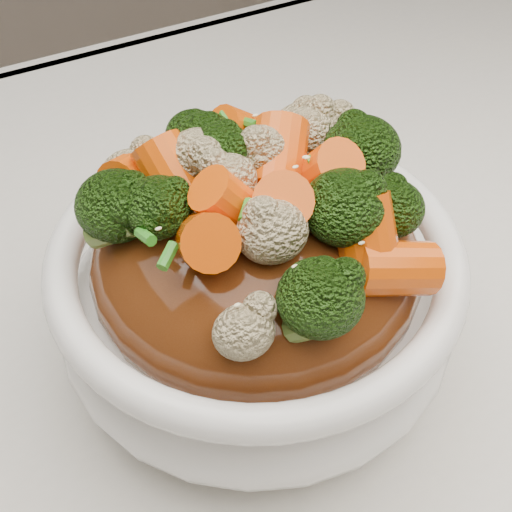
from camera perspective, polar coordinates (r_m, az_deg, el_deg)
tablecloth at (r=0.49m, az=5.40°, el=-6.06°), size 1.20×0.80×0.04m
bowl at (r=0.42m, az=0.00°, el=-3.32°), size 0.30×0.30×0.09m
sauce_base at (r=0.40m, az=0.00°, el=-0.32°), size 0.24×0.24×0.10m
carrots at (r=0.35m, az=0.00°, el=7.25°), size 0.24×0.24×0.05m
broccoli at (r=0.36m, az=0.00°, el=7.11°), size 0.24×0.24×0.05m
cauliflower at (r=0.36m, az=0.00°, el=6.84°), size 0.24×0.24×0.04m
scallions at (r=0.35m, az=0.00°, el=7.38°), size 0.18×0.18×0.02m
sesame_seeds at (r=0.35m, az=0.00°, el=7.38°), size 0.22×0.22×0.01m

